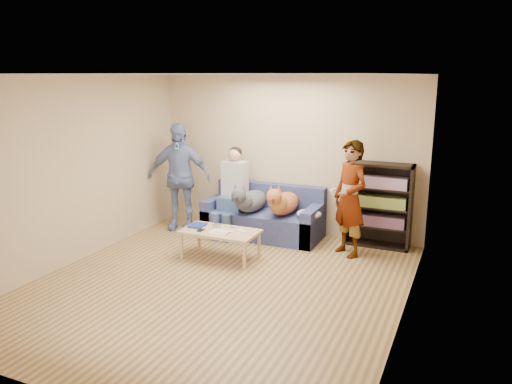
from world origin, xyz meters
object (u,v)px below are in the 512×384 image
at_px(person_standing_left, 179,177).
at_px(person_seated, 232,188).
at_px(dog_gray, 250,200).
at_px(notebook_blue, 198,225).
at_px(coffee_table, 220,234).
at_px(bookshelf, 378,203).
at_px(dog_tan, 283,203).
at_px(camera_silver, 217,226).
at_px(person_standing_right, 350,199).
at_px(sofa, 264,219).

distance_m(person_standing_left, person_seated, 0.97).
bearing_deg(dog_gray, notebook_blue, -111.54).
xyz_separation_m(coffee_table, bookshelf, (1.96, 1.48, 0.31)).
bearing_deg(dog_tan, camera_silver, -123.59).
xyz_separation_m(person_standing_left, dog_gray, (1.30, 0.03, -0.29)).
height_order(person_seated, bookshelf, person_seated).
bearing_deg(dog_tan, person_standing_left, -177.04).
xyz_separation_m(person_standing_right, dog_gray, (-1.66, 0.14, -0.23)).
bearing_deg(camera_silver, dog_tan, 56.41).
relative_size(camera_silver, coffee_table, 0.10).
xyz_separation_m(notebook_blue, bookshelf, (2.36, 1.43, 0.25)).
distance_m(person_standing_left, dog_tan, 1.87).
relative_size(notebook_blue, dog_tan, 0.23).
bearing_deg(sofa, bookshelf, 7.40).
bearing_deg(notebook_blue, coffee_table, -7.13).
distance_m(notebook_blue, camera_silver, 0.29).
bearing_deg(person_seated, camera_silver, -76.68).
relative_size(dog_tan, coffee_table, 1.05).
xyz_separation_m(dog_tan, bookshelf, (1.42, 0.37, 0.05)).
distance_m(dog_tan, coffee_table, 1.25).
distance_m(camera_silver, sofa, 1.17).
bearing_deg(notebook_blue, sofa, 64.88).
relative_size(sofa, bookshelf, 1.46).
bearing_deg(person_standing_right, sofa, -155.83).
distance_m(sofa, dog_tan, 0.53).
distance_m(sofa, dog_gray, 0.43).
height_order(notebook_blue, sofa, sofa).
distance_m(person_standing_right, sofa, 1.63).
height_order(person_standing_left, notebook_blue, person_standing_left).
xyz_separation_m(notebook_blue, sofa, (0.56, 1.19, -0.15)).
distance_m(notebook_blue, person_seated, 1.12).
relative_size(person_standing_left, camera_silver, 16.54).
height_order(dog_tan, bookshelf, bookshelf).
height_order(person_standing_left, sofa, person_standing_left).
xyz_separation_m(person_standing_left, coffee_table, (1.31, -1.01, -0.54)).
bearing_deg(dog_gray, coffee_table, -89.48).
relative_size(person_standing_right, dog_tan, 1.47).
xyz_separation_m(person_standing_left, bookshelf, (3.27, 0.47, -0.23)).
height_order(dog_gray, bookshelf, bookshelf).
height_order(person_standing_right, coffee_table, person_standing_right).
bearing_deg(person_seated, sofa, 13.80).
bearing_deg(person_standing_right, dog_gray, -147.65).
distance_m(sofa, bookshelf, 1.86).
xyz_separation_m(dog_tan, coffee_table, (-0.53, -1.11, -0.25)).
bearing_deg(bookshelf, coffee_table, -142.99).
bearing_deg(person_standing_left, coffee_table, -53.18).
xyz_separation_m(notebook_blue, dog_tan, (0.93, 1.06, 0.19)).
distance_m(coffee_table, bookshelf, 2.47).
xyz_separation_m(sofa, coffee_table, (-0.16, -1.24, 0.09)).
bearing_deg(sofa, person_standing_left, -170.98).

